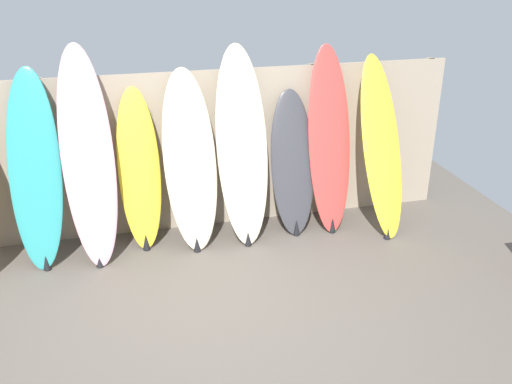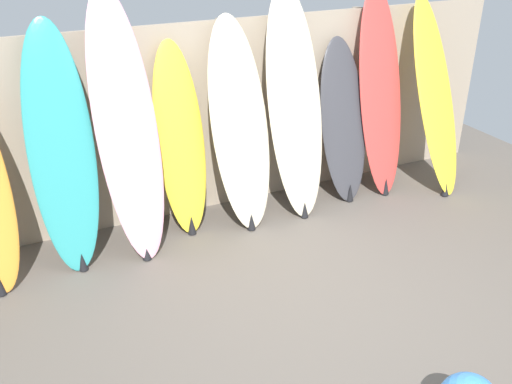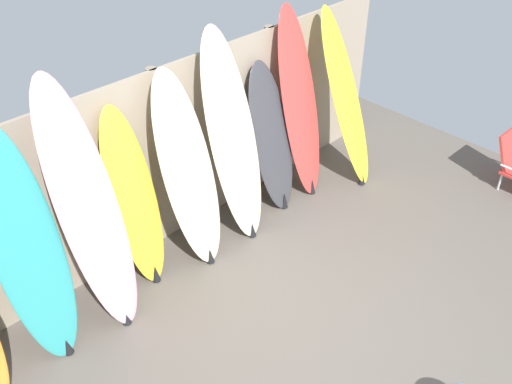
% 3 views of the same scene
% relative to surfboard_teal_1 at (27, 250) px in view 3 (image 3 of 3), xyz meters
% --- Properties ---
extents(ground, '(7.68, 7.68, 0.00)m').
position_rel_surfboard_teal_1_xyz_m(ground, '(1.54, -1.61, -0.97)').
color(ground, '#5B544C').
extents(fence_back, '(6.08, 0.11, 1.80)m').
position_rel_surfboard_teal_1_xyz_m(fence_back, '(1.54, 0.39, -0.07)').
color(fence_back, gray).
rests_on(fence_back, ground).
extents(surfboard_teal_1, '(0.58, 0.65, 1.96)m').
position_rel_surfboard_teal_1_xyz_m(surfboard_teal_1, '(0.00, 0.00, 0.00)').
color(surfboard_teal_1, teal).
rests_on(surfboard_teal_1, ground).
extents(surfboard_pink_2, '(0.55, 0.67, 2.17)m').
position_rel_surfboard_teal_1_xyz_m(surfboard_pink_2, '(0.52, -0.05, 0.11)').
color(surfboard_pink_2, pink).
rests_on(surfboard_pink_2, ground).
extents(surfboard_yellow_3, '(0.44, 0.45, 1.71)m').
position_rel_surfboard_teal_1_xyz_m(surfboard_yellow_3, '(1.00, 0.10, -0.13)').
color(surfboard_yellow_3, yellow).
rests_on(surfboard_yellow_3, ground).
extents(surfboard_cream_4, '(0.60, 0.60, 1.89)m').
position_rel_surfboard_teal_1_xyz_m(surfboard_cream_4, '(1.53, -0.00, -0.04)').
color(surfboard_cream_4, beige).
rests_on(surfboard_cream_4, ground).
extents(surfboard_cream_5, '(0.57, 0.62, 2.10)m').
position_rel_surfboard_teal_1_xyz_m(surfboard_cream_5, '(2.09, 0.01, 0.07)').
color(surfboard_cream_5, beige).
rests_on(surfboard_cream_5, ground).
extents(surfboard_charcoal_6, '(0.51, 0.51, 1.58)m').
position_rel_surfboard_teal_1_xyz_m(surfboard_charcoal_6, '(2.67, 0.06, -0.19)').
color(surfboard_charcoal_6, '#38383D').
rests_on(surfboard_charcoal_6, ground).
extents(surfboard_red_7, '(0.49, 0.57, 2.04)m').
position_rel_surfboard_teal_1_xyz_m(surfboard_red_7, '(3.09, 0.06, 0.03)').
color(surfboard_red_7, '#D13D38').
rests_on(surfboard_red_7, ground).
extents(surfboard_yellow_8, '(0.55, 0.84, 1.93)m').
position_rel_surfboard_teal_1_xyz_m(surfboard_yellow_8, '(3.63, -0.13, -0.02)').
color(surfboard_yellow_8, yellow).
rests_on(surfboard_yellow_8, ground).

